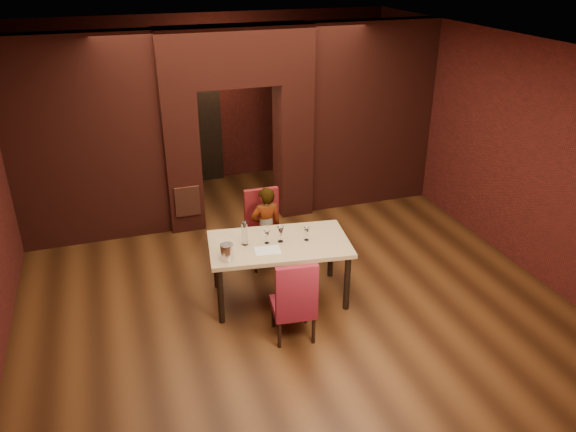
% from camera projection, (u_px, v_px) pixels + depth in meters
% --- Properties ---
extents(floor, '(8.00, 8.00, 0.00)m').
position_uv_depth(floor, '(275.00, 273.00, 8.11)').
color(floor, '#4D2A13').
rests_on(floor, ground).
extents(ceiling, '(7.00, 8.00, 0.04)m').
position_uv_depth(ceiling, '(273.00, 45.00, 6.73)').
color(ceiling, silver).
rests_on(ceiling, ground).
extents(wall_back, '(7.00, 0.04, 3.20)m').
position_uv_depth(wall_back, '(213.00, 100.00, 10.84)').
color(wall_back, maroon).
rests_on(wall_back, ground).
extents(wall_front, '(7.00, 0.04, 3.20)m').
position_uv_depth(wall_front, '(440.00, 360.00, 4.00)').
color(wall_front, maroon).
rests_on(wall_front, ground).
extents(wall_right, '(0.04, 8.00, 3.20)m').
position_uv_depth(wall_right, '(497.00, 143.00, 8.42)').
color(wall_right, maroon).
rests_on(wall_right, ground).
extents(pillar_left, '(0.55, 0.55, 2.30)m').
position_uv_depth(pillar_left, '(182.00, 160.00, 9.05)').
color(pillar_left, maroon).
rests_on(pillar_left, ground).
extents(pillar_right, '(0.55, 0.55, 2.30)m').
position_uv_depth(pillar_right, '(293.00, 148.00, 9.59)').
color(pillar_right, maroon).
rests_on(pillar_right, ground).
extents(lintel, '(2.45, 0.55, 0.90)m').
position_uv_depth(lintel, '(235.00, 56.00, 8.63)').
color(lintel, maroon).
rests_on(lintel, ground).
extents(wing_wall_left, '(2.28, 0.35, 3.20)m').
position_uv_depth(wing_wall_left, '(85.00, 143.00, 8.45)').
color(wing_wall_left, maroon).
rests_on(wing_wall_left, ground).
extents(wing_wall_right, '(2.28, 0.35, 3.20)m').
position_uv_depth(wing_wall_right, '(369.00, 116.00, 9.80)').
color(wing_wall_right, maroon).
rests_on(wing_wall_right, ground).
extents(vent_panel, '(0.40, 0.03, 0.50)m').
position_uv_depth(vent_panel, '(188.00, 201.00, 9.06)').
color(vent_panel, '#A0482E').
rests_on(vent_panel, ground).
extents(rear_door, '(0.90, 0.08, 2.10)m').
position_uv_depth(rear_door, '(195.00, 130.00, 10.91)').
color(rear_door, black).
rests_on(rear_door, ground).
extents(rear_door_frame, '(1.02, 0.04, 2.22)m').
position_uv_depth(rear_door_frame, '(195.00, 130.00, 10.88)').
color(rear_door_frame, black).
rests_on(rear_door_frame, ground).
extents(dining_table, '(1.91, 1.25, 0.84)m').
position_uv_depth(dining_table, '(279.00, 270.00, 7.38)').
color(dining_table, tan).
rests_on(dining_table, ground).
extents(chair_far, '(0.51, 0.51, 1.11)m').
position_uv_depth(chair_far, '(265.00, 230.00, 8.14)').
color(chair_far, maroon).
rests_on(chair_far, ground).
extents(chair_near, '(0.54, 0.54, 1.07)m').
position_uv_depth(chair_near, '(293.00, 297.00, 6.60)').
color(chair_near, maroon).
rests_on(chair_near, ground).
extents(person_seated, '(0.47, 0.32, 1.25)m').
position_uv_depth(person_seated, '(266.00, 228.00, 8.05)').
color(person_seated, silver).
rests_on(person_seated, ground).
extents(wine_glass_a, '(0.07, 0.07, 0.18)m').
position_uv_depth(wine_glass_a, '(267.00, 237.00, 7.14)').
color(wine_glass_a, white).
rests_on(wine_glass_a, dining_table).
extents(wine_glass_b, '(0.09, 0.09, 0.21)m').
position_uv_depth(wine_glass_b, '(280.00, 234.00, 7.17)').
color(wine_glass_b, white).
rests_on(wine_glass_b, dining_table).
extents(wine_glass_c, '(0.07, 0.07, 0.18)m').
position_uv_depth(wine_glass_c, '(307.00, 234.00, 7.21)').
color(wine_glass_c, white).
rests_on(wine_glass_c, dining_table).
extents(tasting_sheet, '(0.35, 0.27, 0.00)m').
position_uv_depth(tasting_sheet, '(268.00, 250.00, 7.00)').
color(tasting_sheet, silver).
rests_on(tasting_sheet, dining_table).
extents(wine_bucket, '(0.16, 0.16, 0.20)m').
position_uv_depth(wine_bucket, '(227.00, 252.00, 6.77)').
color(wine_bucket, silver).
rests_on(wine_bucket, dining_table).
extents(water_bottle, '(0.08, 0.08, 0.33)m').
position_uv_depth(water_bottle, '(245.00, 233.00, 7.07)').
color(water_bottle, silver).
rests_on(water_bottle, dining_table).
extents(potted_plant, '(0.54, 0.51, 0.47)m').
position_uv_depth(potted_plant, '(321.00, 238.00, 8.60)').
color(potted_plant, '#386E28').
rests_on(potted_plant, ground).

